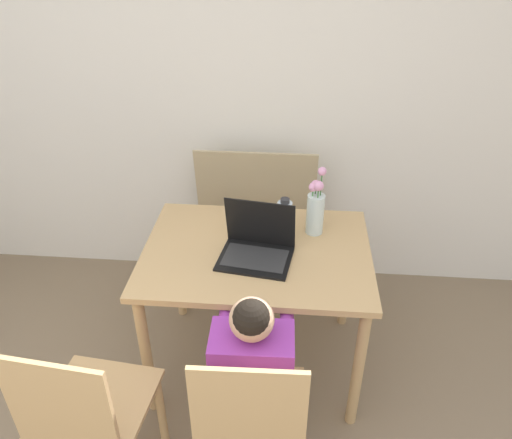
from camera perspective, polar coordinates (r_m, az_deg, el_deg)
The scene contains 9 objects.
wall_back at distance 2.82m, azimuth -2.10°, elevation 15.57°, with size 6.40×0.05×2.50m.
dining_table at distance 2.34m, azimuth 0.09°, elevation -5.40°, with size 1.04×0.76×0.72m.
chair_occupied at distance 1.97m, azimuth -0.56°, elevation -22.00°, with size 0.41×0.41×0.87m.
chair_spare at distance 2.08m, azimuth -18.57°, elevation -20.47°, with size 0.44×0.44×0.87m.
person_seated at distance 1.93m, azimuth -0.34°, elevation -16.32°, with size 0.31×0.43×0.98m.
laptop at distance 2.22m, azimuth 0.14°, elevation -2.79°, with size 0.35×0.29×0.25m.
flower_vase at distance 2.35m, azimuth 6.82°, elevation 1.30°, with size 0.08×0.08×0.34m.
water_bottle at distance 2.32m, azimuth 3.26°, elevation 0.02°, with size 0.07×0.07×0.21m.
cardboard_panel at distance 3.02m, azimuth 0.02°, elevation 0.26°, with size 0.69×0.14×0.91m.
Camera 1 is at (0.33, -0.46, 2.05)m, focal length 35.00 mm.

